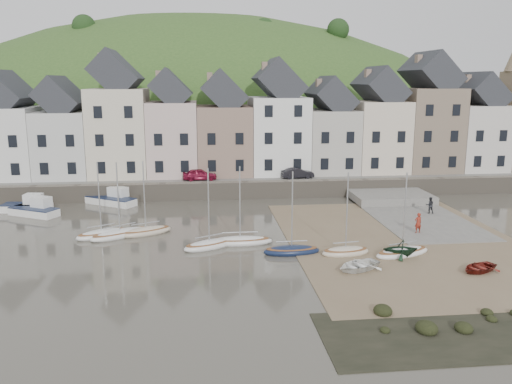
{
  "coord_description": "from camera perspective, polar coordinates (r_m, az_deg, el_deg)",
  "views": [
    {
      "loc": [
        -4.68,
        -37.96,
        12.41
      ],
      "look_at": [
        0.0,
        6.0,
        3.0
      ],
      "focal_mm": 36.84,
      "sensor_mm": 36.0,
      "label": 1
    }
  ],
  "objects": [
    {
      "name": "ground",
      "position": [
        40.21,
        0.91,
        -5.96
      ],
      "size": [
        160.0,
        160.0,
        0.0
      ],
      "primitive_type": "plane",
      "color": "#464137",
      "rests_on": "ground"
    },
    {
      "name": "sailboat_6",
      "position": [
        39.6,
        15.6,
        -6.3
      ],
      "size": [
        4.77,
        2.87,
        6.32
      ],
      "color": "white",
      "rests_on": "ground"
    },
    {
      "name": "rowboat_green",
      "position": [
        38.93,
        15.4,
        -5.92
      ],
      "size": [
        2.62,
        2.31,
        1.3
      ],
      "primitive_type": "imported",
      "rotation": [
        0.0,
        0.0,
        -1.65
      ],
      "color": "black",
      "rests_on": "beach"
    },
    {
      "name": "quay_land",
      "position": [
        71.08,
        -2.22,
        2.56
      ],
      "size": [
        90.0,
        30.0,
        1.5
      ],
      "primitive_type": "cube",
      "color": "#325120",
      "rests_on": "ground"
    },
    {
      "name": "rowboat_white",
      "position": [
        35.86,
        11.02,
        -7.79
      ],
      "size": [
        3.89,
        3.47,
        0.67
      ],
      "primitive_type": "imported",
      "rotation": [
        0.0,
        0.0,
        -1.12
      ],
      "color": "white",
      "rests_on": "beach"
    },
    {
      "name": "townhouse_terrace",
      "position": [
        62.5,
        -0.14,
        7.35
      ],
      "size": [
        61.05,
        8.0,
        13.93
      ],
      "color": "silver",
      "rests_on": "quay_land"
    },
    {
      "name": "sailboat_5",
      "position": [
        38.65,
        3.89,
        -6.32
      ],
      "size": [
        4.2,
        1.6,
        6.32
      ],
      "color": "#131E3B",
      "rests_on": "ground"
    },
    {
      "name": "motorboat_2",
      "position": [
        55.62,
        -15.31,
        -0.69
      ],
      "size": [
        5.53,
        4.48,
        1.7
      ],
      "color": "white",
      "rests_on": "ground"
    },
    {
      "name": "sailboat_0",
      "position": [
        44.01,
        -14.54,
        -4.4
      ],
      "size": [
        5.06,
        4.15,
        6.32
      ],
      "color": "white",
      "rests_on": "ground"
    },
    {
      "name": "person_dark",
      "position": [
        52.1,
        18.36,
        -1.37
      ],
      "size": [
        0.85,
        0.72,
        1.57
      ],
      "primitive_type": "imported",
      "rotation": [
        0.0,
        0.0,
        2.96
      ],
      "color": "black",
      "rests_on": "slipway"
    },
    {
      "name": "sailboat_7",
      "position": [
        38.85,
        9.7,
        -6.37
      ],
      "size": [
        3.76,
        1.96,
        6.32
      ],
      "color": "beige",
      "rests_on": "ground"
    },
    {
      "name": "car_left",
      "position": [
        58.35,
        -6.13,
        1.91
      ],
      "size": [
        3.85,
        1.74,
        1.28
      ],
      "primitive_type": "imported",
      "rotation": [
        0.0,
        0.0,
        1.63
      ],
      "color": "maroon",
      "rests_on": "quay_street"
    },
    {
      "name": "hillside",
      "position": [
        102.57,
        -6.0,
        -5.3
      ],
      "size": [
        134.4,
        84.0,
        84.0
      ],
      "color": "#325120",
      "rests_on": "ground"
    },
    {
      "name": "sailboat_4",
      "position": [
        40.79,
        -1.73,
        -5.32
      ],
      "size": [
        5.02,
        1.5,
        6.32
      ],
      "color": "white",
      "rests_on": "ground"
    },
    {
      "name": "motorboat_0",
      "position": [
        55.3,
        -23.5,
        -1.35
      ],
      "size": [
        4.81,
        2.31,
        1.7
      ],
      "color": "white",
      "rests_on": "ground"
    },
    {
      "name": "quay_street",
      "position": [
        59.64,
        -1.47,
        1.52
      ],
      "size": [
        70.0,
        7.0,
        0.1
      ],
      "primitive_type": "cube",
      "color": "slate",
      "rests_on": "quay_land"
    },
    {
      "name": "motorboat_1",
      "position": [
        53.39,
        -22.81,
        -1.74
      ],
      "size": [
        5.03,
        3.82,
        1.7
      ],
      "color": "white",
      "rests_on": "ground"
    },
    {
      "name": "seawall",
      "position": [
        56.35,
        -1.18,
        0.23
      ],
      "size": [
        70.0,
        1.2,
        1.8
      ],
      "primitive_type": "cube",
      "color": "slate",
      "rests_on": "ground"
    },
    {
      "name": "slipway",
      "position": [
        51.5,
        16.61,
        -2.37
      ],
      "size": [
        8.0,
        18.0,
        0.12
      ],
      "primitive_type": "cube",
      "color": "slate",
      "rests_on": "ground"
    },
    {
      "name": "sailboat_2",
      "position": [
        44.24,
        -11.87,
        -4.18
      ],
      "size": [
        4.62,
        3.26,
        6.32
      ],
      "color": "beige",
      "rests_on": "ground"
    },
    {
      "name": "sailboat_3",
      "position": [
        40.03,
        -5.09,
        -5.69
      ],
      "size": [
        4.46,
        3.3,
        6.32
      ],
      "color": "white",
      "rests_on": "ground"
    },
    {
      "name": "rowboat_red",
      "position": [
        37.91,
        23.03,
        -7.53
      ],
      "size": [
        3.31,
        2.92,
        0.57
      ],
      "primitive_type": "imported",
      "rotation": [
        0.0,
        0.0,
        -1.14
      ],
      "color": "maroon",
      "rests_on": "beach"
    },
    {
      "name": "car_right",
      "position": [
        59.36,
        4.54,
        2.07
      ],
      "size": [
        3.71,
        1.56,
        1.19
      ],
      "primitive_type": "imported",
      "rotation": [
        0.0,
        0.0,
        1.65
      ],
      "color": "black",
      "rests_on": "quay_street"
    },
    {
      "name": "sailboat_1",
      "position": [
        44.39,
        -16.43,
        -4.37
      ],
      "size": [
        4.37,
        3.45,
        6.32
      ],
      "color": "white",
      "rests_on": "ground"
    },
    {
      "name": "person_red",
      "position": [
        45.19,
        17.19,
        -3.22
      ],
      "size": [
        0.66,
        0.49,
        1.67
      ],
      "primitive_type": "imported",
      "rotation": [
        0.0,
        0.0,
        3.3
      ],
      "color": "maroon",
      "rests_on": "slipway"
    },
    {
      "name": "shore_rocks",
      "position": [
        29.4,
        22.29,
        -13.68
      ],
      "size": [
        14.0,
        6.16,
        0.73
      ],
      "color": "black",
      "rests_on": "ground"
    },
    {
      "name": "beach",
      "position": [
        42.89,
        15.72,
        -5.22
      ],
      "size": [
        18.0,
        26.0,
        0.06
      ],
      "primitive_type": "cube",
      "color": "brown",
      "rests_on": "ground"
    }
  ]
}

